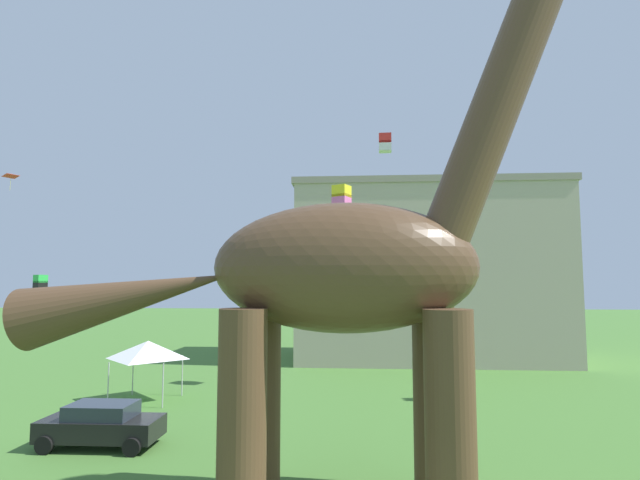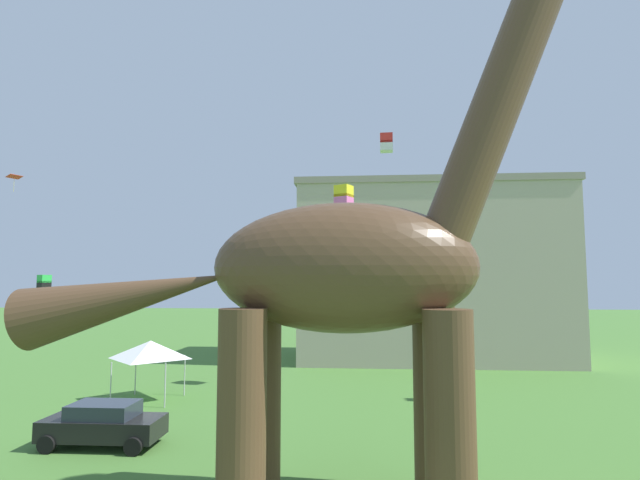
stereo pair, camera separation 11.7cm
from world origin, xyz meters
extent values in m
cylinder|color=#513823|center=(2.80, 5.91, 2.61)|extent=(1.21, 1.21, 5.23)
cylinder|color=#513823|center=(2.80, 3.60, 2.61)|extent=(1.21, 1.21, 5.23)
cylinder|color=#513823|center=(-2.20, 5.91, 2.61)|extent=(1.21, 1.21, 5.23)
cylinder|color=#513823|center=(-2.20, 3.60, 2.61)|extent=(1.21, 1.21, 5.23)
ellipsoid|color=#513823|center=(0.30, 4.75, 6.28)|extent=(7.15, 3.08, 3.52)
cylinder|color=#513823|center=(4.94, 4.75, 11.92)|extent=(5.14, 1.32, 10.19)
cone|color=#513823|center=(-5.70, 4.75, 5.48)|extent=(6.29, 1.76, 2.98)
cube|color=black|center=(-8.61, 9.24, 0.67)|extent=(4.21, 1.81, 0.72)
cube|color=#232B35|center=(-8.61, 9.24, 1.29)|extent=(2.28, 1.58, 0.52)
cylinder|color=black|center=(-7.05, 10.13, 0.31)|extent=(0.62, 0.22, 0.62)
cylinder|color=black|center=(-7.05, 8.35, 0.31)|extent=(0.62, 0.22, 0.62)
cylinder|color=black|center=(-10.16, 10.13, 0.31)|extent=(0.62, 0.22, 0.62)
cylinder|color=black|center=(-10.16, 8.35, 0.31)|extent=(0.62, 0.22, 0.62)
cylinder|color=#B2B2B7|center=(-8.61, 17.77, 1.05)|extent=(0.06, 0.06, 2.10)
cylinder|color=#B2B2B7|center=(-8.61, 15.07, 1.05)|extent=(0.06, 0.06, 2.10)
cylinder|color=#B2B2B7|center=(-11.31, 17.77, 1.05)|extent=(0.06, 0.06, 2.10)
cylinder|color=#B2B2B7|center=(-11.31, 15.07, 1.05)|extent=(0.06, 0.06, 2.10)
pyramid|color=white|center=(-9.96, 16.42, 2.55)|extent=(3.15, 3.15, 0.90)
cube|color=green|center=(-20.43, 23.44, 6.27)|extent=(0.88, 0.88, 0.53)
cube|color=black|center=(-20.43, 23.44, 5.86)|extent=(0.88, 0.88, 0.53)
cube|color=red|center=(-18.66, 17.57, 11.93)|extent=(0.80, 0.89, 0.14)
cylinder|color=yellow|center=(-18.66, 17.57, 11.46)|extent=(0.01, 0.01, 0.73)
cube|color=red|center=(1.84, 11.22, 11.74)|extent=(0.53, 0.53, 0.40)
cube|color=white|center=(1.84, 11.22, 11.42)|extent=(0.53, 0.53, 0.40)
cube|color=yellow|center=(-0.16, 20.32, 11.34)|extent=(1.18, 1.18, 0.70)
cube|color=pink|center=(-0.16, 20.32, 10.79)|extent=(1.18, 1.18, 0.70)
cube|color=#B7A893|center=(6.32, 32.40, 6.64)|extent=(20.24, 10.47, 13.28)
cube|color=gray|center=(6.32, 32.40, 13.53)|extent=(20.64, 10.68, 0.50)
camera|label=1|loc=(0.55, -8.78, 5.79)|focal=28.08mm
camera|label=2|loc=(0.67, -8.77, 5.79)|focal=28.08mm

